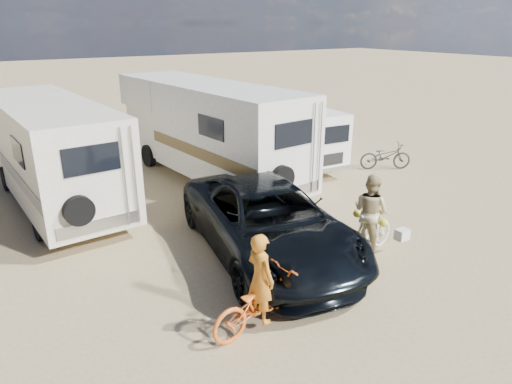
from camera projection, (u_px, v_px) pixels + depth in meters
ground at (330, 259)px, 10.63m from camera, size 140.00×140.00×0.00m
rv_main at (208, 132)px, 15.69m from camera, size 3.10×8.87×3.28m
rv_left at (53, 155)px, 13.35m from camera, size 2.80×7.74×3.07m
box_truck at (285, 130)px, 17.62m from camera, size 2.41×5.89×2.59m
dark_suv at (268, 221)px, 10.60m from camera, size 3.82×6.41×1.67m
bike_man at (260, 302)px, 8.06m from camera, size 2.09×0.91×1.07m
bike_woman at (368, 233)px, 10.70m from camera, size 1.86×0.79×1.08m
rider_man at (260, 287)px, 7.96m from camera, size 0.46×0.64×1.67m
rider_woman at (370, 219)px, 10.58m from camera, size 0.81×0.97×1.80m
bike_parked at (385, 156)px, 17.04m from camera, size 1.97×1.49×0.99m
cooler at (264, 227)px, 11.72m from camera, size 0.58×0.43×0.47m
crate at (277, 210)px, 12.94m from camera, size 0.60×0.60×0.37m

